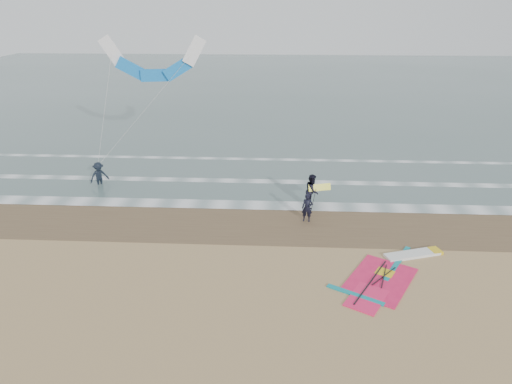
# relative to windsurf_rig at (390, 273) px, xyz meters

# --- Properties ---
(ground) EXTENTS (120.00, 120.00, 0.00)m
(ground) POSITION_rel_windsurf_rig_xyz_m (-4.08, -1.38, -0.04)
(ground) COLOR tan
(ground) RESTS_ON ground
(sea_water) EXTENTS (120.00, 80.00, 0.02)m
(sea_water) POSITION_rel_windsurf_rig_xyz_m (-4.08, 46.62, -0.02)
(sea_water) COLOR #47605E
(sea_water) RESTS_ON ground
(wet_sand_band) EXTENTS (120.00, 5.00, 0.01)m
(wet_sand_band) POSITION_rel_windsurf_rig_xyz_m (-4.08, 4.62, -0.03)
(wet_sand_band) COLOR brown
(wet_sand_band) RESTS_ON ground
(foam_waterline) EXTENTS (120.00, 9.15, 0.02)m
(foam_waterline) POSITION_rel_windsurf_rig_xyz_m (-4.08, 9.06, -0.01)
(foam_waterline) COLOR white
(foam_waterline) RESTS_ON ground
(windsurf_rig) EXTENTS (5.71, 5.40, 0.14)m
(windsurf_rig) POSITION_rel_windsurf_rig_xyz_m (0.00, 0.00, 0.00)
(windsurf_rig) COLOR white
(windsurf_rig) RESTS_ON ground
(person_standing) EXTENTS (0.62, 0.45, 1.57)m
(person_standing) POSITION_rel_windsurf_rig_xyz_m (-3.39, 4.94, 0.75)
(person_standing) COLOR black
(person_standing) RESTS_ON ground
(person_walking) EXTENTS (0.94, 1.10, 1.96)m
(person_walking) POSITION_rel_windsurf_rig_xyz_m (-3.02, 6.85, 0.95)
(person_walking) COLOR black
(person_walking) RESTS_ON ground
(person_wading) EXTENTS (1.37, 1.30, 1.87)m
(person_wading) POSITION_rel_windsurf_rig_xyz_m (-16.44, 9.53, 0.90)
(person_wading) COLOR black
(person_wading) RESTS_ON ground
(held_pole) EXTENTS (0.17, 0.86, 1.82)m
(held_pole) POSITION_rel_windsurf_rig_xyz_m (-3.09, 4.94, 1.12)
(held_pole) COLOR black
(held_pole) RESTS_ON ground
(carried_kiteboard) EXTENTS (1.30, 0.51, 0.39)m
(carried_kiteboard) POSITION_rel_windsurf_rig_xyz_m (-2.62, 6.75, 1.21)
(carried_kiteboard) COLOR yellow
(carried_kiteboard) RESTS_ON ground
(surf_kite) EXTENTS (6.90, 2.68, 7.80)m
(surf_kite) POSITION_rel_windsurf_rig_xyz_m (-12.94, 11.97, 7.30)
(surf_kite) COLOR white
(surf_kite) RESTS_ON ground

